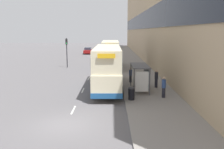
{
  "coord_description": "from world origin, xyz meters",
  "views": [
    {
      "loc": [
        2.92,
        -14.95,
        5.86
      ],
      "look_at": [
        2.82,
        15.05,
        0.63
      ],
      "focal_mm": 40.0,
      "sensor_mm": 36.0,
      "label": 1
    }
  ],
  "objects": [
    {
      "name": "double_decker_bus_ahead",
      "position": [
        2.66,
        24.52,
        2.28
      ],
      "size": [
        2.85,
        10.26,
        4.3
      ],
      "color": "beige",
      "rests_on": "ground_plane"
    },
    {
      "name": "lane_mark_4",
      "position": [
        0.0,
        28.34,
        0.01
      ],
      "size": [
        0.12,
        2.0,
        0.01
      ],
      "color": "silver",
      "rests_on": "ground_plane"
    },
    {
      "name": "pedestrian_at_shelter",
      "position": [
        5.01,
        12.69,
        0.99
      ],
      "size": [
        0.33,
        0.33,
        1.66
      ],
      "color": "#23232D",
      "rests_on": "ground_plane"
    },
    {
      "name": "car_1",
      "position": [
        -3.38,
        50.05,
        0.84
      ],
      "size": [
        2.07,
        4.39,
        1.68
      ],
      "rotation": [
        0.0,
        0.0,
        3.14
      ],
      "color": "maroon",
      "rests_on": "ground_plane"
    },
    {
      "name": "double_decker_bus_near",
      "position": [
        2.47,
        10.15,
        2.29
      ],
      "size": [
        2.85,
        11.54,
        4.3
      ],
      "color": "beige",
      "rests_on": "ground_plane"
    },
    {
      "name": "lane_mark_3",
      "position": [
        0.0,
        22.03,
        0.01
      ],
      "size": [
        0.12,
        2.0,
        0.01
      ],
      "color": "silver",
      "rests_on": "ground_plane"
    },
    {
      "name": "lane_mark_2",
      "position": [
        0.0,
        15.71,
        0.01
      ],
      "size": [
        0.12,
        2.0,
        0.01
      ],
      "color": "silver",
      "rests_on": "ground_plane"
    },
    {
      "name": "pavement",
      "position": [
        6.5,
        38.5,
        0.07
      ],
      "size": [
        5.0,
        93.0,
        0.14
      ],
      "color": "gray",
      "rests_on": "ground_plane"
    },
    {
      "name": "litter_bin",
      "position": [
        4.55,
        5.42,
        0.67
      ],
      "size": [
        0.55,
        0.55,
        1.05
      ],
      "color": "black",
      "rests_on": "ground_plane"
    },
    {
      "name": "lane_mark_7",
      "position": [
        0.0,
        47.29,
        0.01
      ],
      "size": [
        0.12,
        2.0,
        0.01
      ],
      "color": "silver",
      "rests_on": "ground_plane"
    },
    {
      "name": "ground_plane",
      "position": [
        0.0,
        0.0,
        0.0
      ],
      "size": [
        220.0,
        220.0,
        0.0
      ],
      "primitive_type": "plane",
      "color": "#5B595B"
    },
    {
      "name": "traffic_light_far_kerb",
      "position": [
        -4.4,
        25.36,
        3.2
      ],
      "size": [
        0.3,
        0.32,
        4.75
      ],
      "color": "black",
      "rests_on": "ground_plane"
    },
    {
      "name": "car_0",
      "position": [
        2.64,
        37.89,
        0.87
      ],
      "size": [
        2.04,
        3.92,
        1.76
      ],
      "color": "#B7B799",
      "rests_on": "ground_plane"
    },
    {
      "name": "pedestrian_1",
      "position": [
        7.42,
        6.17,
        1.07
      ],
      "size": [
        0.36,
        0.36,
        1.83
      ],
      "color": "#23232D",
      "rests_on": "ground_plane"
    },
    {
      "name": "lane_mark_6",
      "position": [
        0.0,
        40.97,
        0.01
      ],
      "size": [
        0.12,
        2.0,
        0.01
      ],
      "color": "silver",
      "rests_on": "ground_plane"
    },
    {
      "name": "lane_mark_5",
      "position": [
        0.0,
        34.66,
        0.01
      ],
      "size": [
        0.12,
        2.0,
        0.01
      ],
      "color": "silver",
      "rests_on": "ground_plane"
    },
    {
      "name": "lane_mark_8",
      "position": [
        0.0,
        53.61,
        0.01
      ],
      "size": [
        0.12,
        2.0,
        0.01
      ],
      "color": "silver",
      "rests_on": "ground_plane"
    },
    {
      "name": "terrace_facade",
      "position": [
        10.49,
        38.5,
        8.78
      ],
      "size": [
        3.1,
        93.0,
        17.58
      ],
      "color": "tan",
      "rests_on": "ground_plane"
    },
    {
      "name": "pedestrian_2",
      "position": [
        7.47,
        10.16,
        1.07
      ],
      "size": [
        0.36,
        0.36,
        1.82
      ],
      "color": "#23232D",
      "rests_on": "ground_plane"
    },
    {
      "name": "lane_mark_0",
      "position": [
        0.0,
        3.08,
        0.01
      ],
      "size": [
        0.12,
        2.0,
        0.01
      ],
      "color": "silver",
      "rests_on": "ground_plane"
    },
    {
      "name": "bus_shelter",
      "position": [
        5.77,
        8.58,
        1.88
      ],
      "size": [
        1.6,
        4.2,
        2.48
      ],
      "color": "#4C4C51",
      "rests_on": "ground_plane"
    },
    {
      "name": "lane_mark_1",
      "position": [
        0.0,
        9.39,
        0.01
      ],
      "size": [
        0.12,
        2.0,
        0.01
      ],
      "color": "silver",
      "rests_on": "ground_plane"
    }
  ]
}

